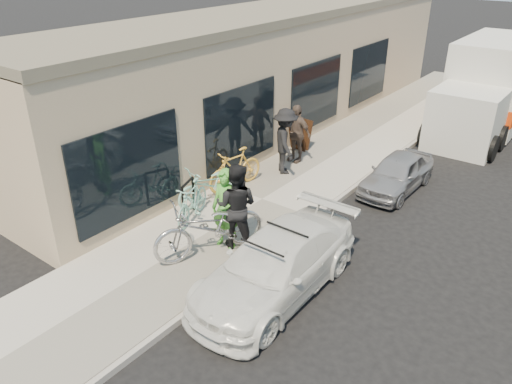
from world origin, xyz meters
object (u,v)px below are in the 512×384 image
Objects in this scene: woman_rider at (226,209)px; cruiser_bike_a at (192,201)px; man_standing at (236,206)px; cruiser_bike_b at (211,184)px; bystander_a at (285,141)px; tandem_bike at (210,228)px; cruiser_bike_c at (235,169)px; bike_rack at (188,195)px; sedan_white at (276,265)px; sandwich_board at (300,135)px; bystander_b at (296,133)px; sedan_silver at (397,173)px; moving_truck at (489,91)px.

woman_rider is 1.52m from cruiser_bike_a.
woman_rider is 0.94× the size of man_standing.
cruiser_bike_b is 1.02× the size of bystander_a.
tandem_bike is 1.61m from cruiser_bike_a.
man_standing is (0.22, 0.63, 0.32)m from tandem_bike.
cruiser_bike_c reaches higher than cruiser_bike_a.
tandem_bike is at bearing -103.14° from woman_rider.
bike_rack is 0.84m from cruiser_bike_b.
cruiser_bike_c is at bearing 139.21° from sedan_white.
woman_rider is at bearing -26.31° from cruiser_bike_b.
bystander_a is (-1.17, 4.52, 0.30)m from tandem_bike.
woman_rider is at bearing 163.11° from sedan_white.
cruiser_bike_a is at bearing 172.23° from tandem_bike.
sandwich_board is at bearing -93.17° from man_standing.
cruiser_bike_a is at bearing -85.42° from bystander_b.
cruiser_bike_b is at bearing 151.01° from sedan_white.
bystander_b is (0.27, 2.56, 0.34)m from cruiser_bike_c.
cruiser_bike_a is (-1.57, 0.24, -0.49)m from man_standing.
woman_rider reaches higher than cruiser_bike_c.
sandwich_board is at bearing 130.85° from tandem_bike.
woman_rider is 1.04× the size of bystander_b.
sandwich_board is 3.63m from sedan_silver.
sandwich_board is at bearing 119.19° from bystander_b.
sedan_white is 3.80m from cruiser_bike_b.
cruiser_bike_b is 1.10× the size of bystander_b.
bystander_a reaches higher than cruiser_bike_b.
moving_truck is 3.54× the size of cruiser_bike_c.
man_standing is 1.10× the size of bystander_b.
bike_rack is 1.87m from man_standing.
bike_rack is at bearing -124.51° from sedan_silver.
man_standing is (-1.56, -5.05, 0.62)m from sedan_silver.
bike_rack is 0.47× the size of man_standing.
bystander_b reaches higher than cruiser_bike_b.
woman_rider is at bearing -66.83° from sandwich_board.
bike_rack is 0.51× the size of cruiser_bike_c.
bystander_a is at bearing -64.84° from sandwich_board.
sedan_silver is (3.58, -0.60, -0.13)m from sandwich_board.
tandem_bike reaches higher than cruiser_bike_c.
man_standing reaches higher than woman_rider.
sedan_white is 1.82m from woman_rider.
cruiser_bike_a is 3.69m from bystander_a.
sandwich_board is 1.93m from bystander_a.
sedan_silver is (0.04, 5.70, -0.10)m from sedan_white.
sandwich_board is 5.44m from cruiser_bike_a.
bystander_b reaches higher than sandwich_board.
cruiser_bike_c is at bearing 92.96° from bike_rack.
bike_rack is 0.31× the size of sedan_silver.
bike_rack is at bearing 127.28° from bystander_a.
cruiser_bike_b is at bearing -110.18° from moving_truck.
bystander_b is at bearing 99.11° from cruiser_bike_b.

